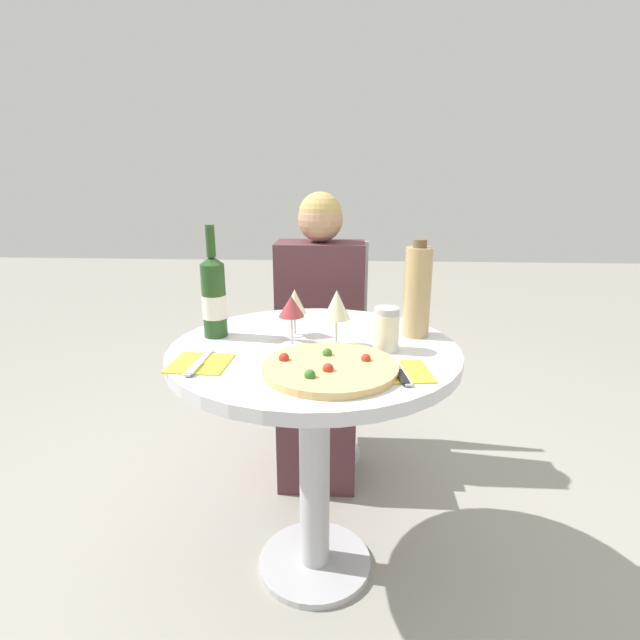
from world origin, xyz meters
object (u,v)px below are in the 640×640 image
pizza_large (330,368)px  wine_bottle (214,297)px  tall_carafe (417,291)px  dining_table (314,396)px  chair_behind_diner (321,354)px  seated_diner (319,352)px

pizza_large → wine_bottle: wine_bottle is taller
wine_bottle → tall_carafe: size_ratio=1.15×
pizza_large → dining_table: bearing=105.6°
chair_behind_diner → pizza_large: chair_behind_diner is taller
chair_behind_diner → pizza_large: 1.01m
wine_bottle → tall_carafe: wine_bottle is taller
seated_diner → pizza_large: size_ratio=3.44×
pizza_large → wine_bottle: bearing=143.4°
wine_bottle → dining_table: bearing=-14.4°
pizza_large → chair_behind_diner: bearing=94.4°
seated_diner → tall_carafe: size_ratio=4.01×
wine_bottle → tall_carafe: bearing=3.9°
seated_diner → wine_bottle: (-0.29, -0.54, 0.37)m
dining_table → seated_diner: seated_diner is taller
dining_table → pizza_large: bearing=-74.4°
chair_behind_diner → pizza_large: size_ratio=2.79×
pizza_large → tall_carafe: tall_carafe is taller
chair_behind_diner → seated_diner: bearing=90.0°
tall_carafe → wine_bottle: bearing=-176.1°
tall_carafe → seated_diner: bearing=123.4°
dining_table → tall_carafe: size_ratio=2.84×
wine_bottle → tall_carafe: 0.62m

